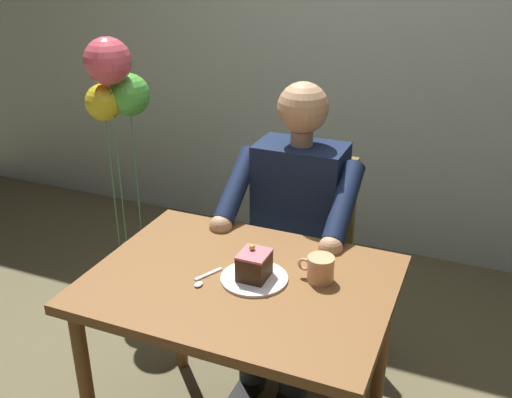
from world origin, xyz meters
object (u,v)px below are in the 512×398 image
(coffee_cup, at_px, (320,268))
(dessert_spoon, at_px, (203,280))
(dining_table, at_px, (241,303))
(chair, at_px, (305,246))
(cake_slice, at_px, (254,265))
(balloon_display, at_px, (117,104))
(seated_person, at_px, (293,232))

(coffee_cup, distance_m, dessert_spoon, 0.39)
(dining_table, height_order, dessert_spoon, dessert_spoon)
(coffee_cup, bearing_deg, dessert_spoon, 23.05)
(chair, relative_size, cake_slice, 8.24)
(cake_slice, height_order, coffee_cup, cake_slice)
(cake_slice, xyz_separation_m, dessert_spoon, (0.15, 0.07, -0.05))
(balloon_display, bearing_deg, cake_slice, 143.16)
(dessert_spoon, bearing_deg, seated_person, -100.59)
(seated_person, relative_size, balloon_display, 0.94)
(dessert_spoon, relative_size, balloon_display, 0.10)
(dining_table, distance_m, coffee_cup, 0.30)
(cake_slice, xyz_separation_m, balloon_display, (1.07, -0.80, 0.22))
(coffee_cup, bearing_deg, cake_slice, 21.49)
(dining_table, relative_size, chair, 1.09)
(chair, relative_size, seated_person, 0.72)
(dessert_spoon, bearing_deg, cake_slice, -154.96)
(seated_person, bearing_deg, dessert_spoon, 79.41)
(seated_person, height_order, balloon_display, balloon_display)
(dining_table, height_order, chair, chair)
(dining_table, relative_size, dessert_spoon, 7.09)
(balloon_display, bearing_deg, chair, 173.43)
(chair, xyz_separation_m, cake_slice, (-0.04, 0.68, 0.29))
(dining_table, relative_size, balloon_display, 0.73)
(seated_person, bearing_deg, cake_slice, 94.81)
(dining_table, bearing_deg, coffee_cup, -159.41)
(chair, distance_m, seated_person, 0.23)
(coffee_cup, height_order, dessert_spoon, coffee_cup)
(coffee_cup, height_order, balloon_display, balloon_display)
(balloon_display, bearing_deg, dessert_spoon, 136.45)
(chair, bearing_deg, coffee_cup, 111.89)
(chair, height_order, seated_person, seated_person)
(dining_table, bearing_deg, dessert_spoon, 28.22)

